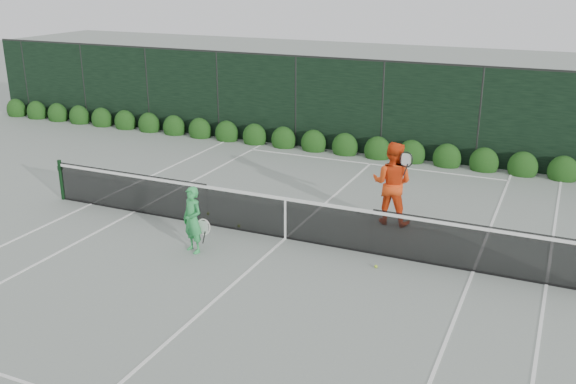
% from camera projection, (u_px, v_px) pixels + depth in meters
% --- Properties ---
extents(ground, '(80.00, 80.00, 0.00)m').
position_uv_depth(ground, '(285.00, 238.00, 14.37)').
color(ground, gray).
rests_on(ground, ground).
extents(tennis_net, '(12.90, 0.10, 1.07)m').
position_uv_depth(tennis_net, '(284.00, 216.00, 14.21)').
color(tennis_net, black).
rests_on(tennis_net, ground).
extents(player_woman, '(0.66, 0.51, 1.44)m').
position_uv_depth(player_woman, '(193.00, 220.00, 13.49)').
color(player_woman, green).
rests_on(player_woman, ground).
extents(player_man, '(0.99, 0.76, 1.98)m').
position_uv_depth(player_man, '(392.00, 183.00, 14.96)').
color(player_man, '#F14514').
rests_on(player_man, ground).
extents(court_lines, '(11.03, 23.83, 0.01)m').
position_uv_depth(court_lines, '(285.00, 238.00, 14.37)').
color(court_lines, white).
rests_on(court_lines, ground).
extents(windscreen_fence, '(32.00, 21.07, 3.06)m').
position_uv_depth(windscreen_fence, '(223.00, 216.00, 11.54)').
color(windscreen_fence, black).
rests_on(windscreen_fence, ground).
extents(hedge_row, '(31.66, 0.65, 0.94)m').
position_uv_depth(hedge_row, '(377.00, 151.00, 20.46)').
color(hedge_row, black).
rests_on(hedge_row, ground).
extents(tennis_balls, '(4.71, 1.26, 0.07)m').
position_uv_depth(tennis_balls, '(252.00, 231.00, 14.70)').
color(tennis_balls, '#ABD32E').
rests_on(tennis_balls, ground).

